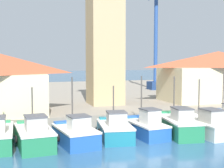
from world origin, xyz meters
TOP-DOWN VIEW (x-y plane):
  - ground_plane at (0.00, 0.00)m, footprint 300.00×300.00m
  - quay_wharf at (0.00, 26.73)m, footprint 120.00×40.00m
  - fishing_boat_left_outer at (-6.37, 3.26)m, footprint 2.42×4.69m
  - fishing_boat_left_inner at (-3.74, 3.09)m, footprint 2.68×4.39m
  - fishing_boat_mid_left at (-0.83, 3.58)m, footprint 2.67×4.45m
  - fishing_boat_center at (1.55, 3.69)m, footprint 2.25×4.49m
  - fishing_boat_mid_right at (4.00, 3.38)m, footprint 2.59×5.42m
  - fishing_boat_right_inner at (5.96, 2.84)m, footprint 2.37×4.99m
  - clock_tower at (1.25, 12.94)m, footprint 3.69×3.69m
  - warehouse_right at (13.94, 12.05)m, footprint 12.65×5.97m
  - port_crane_far at (12.93, 25.68)m, footprint 2.58×7.55m

SIDE VIEW (x-z plane):
  - ground_plane at x=0.00m, z-range 0.00..0.00m
  - quay_wharf at x=0.00m, z-range 0.00..1.18m
  - fishing_boat_right_inner at x=5.96m, z-range -1.36..2.76m
  - fishing_boat_left_inner at x=-3.74m, z-range -1.50..2.93m
  - fishing_boat_mid_left at x=-0.83m, z-range -1.15..2.58m
  - fishing_boat_center at x=1.55m, z-range -1.48..2.91m
  - fishing_boat_left_outer at x=-6.37m, z-range -1.13..2.66m
  - fishing_boat_mid_right at x=4.00m, z-range -1.39..2.95m
  - warehouse_right at x=13.94m, z-range 1.24..6.60m
  - port_crane_far at x=12.93m, z-range -0.82..15.99m
  - clock_tower at x=1.25m, z-range 0.79..18.16m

